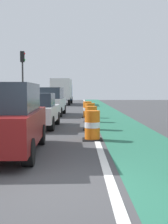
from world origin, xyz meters
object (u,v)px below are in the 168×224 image
(traffic_barrel_front, at_px, (92,126))
(traffic_barrel_back, at_px, (90,113))
(traffic_barrel_mid, at_px, (91,118))
(traffic_barrel_far, at_px, (87,110))
(traffic_light_corner, at_px, (23,70))
(parked_suv_third, at_px, (51,101))
(delivery_truck_down_block, at_px, (62,90))
(parked_sedan_second, at_px, (37,111))
(parked_suv_nearest, at_px, (6,118))

(traffic_barrel_front, xyz_separation_m, traffic_barrel_back, (0.11, 6.20, 0.00))
(traffic_barrel_mid, bearing_deg, traffic_barrel_far, 90.36)
(traffic_light_corner, bearing_deg, traffic_barrel_front, -69.44)
(parked_suv_third, distance_m, delivery_truck_down_block, 16.33)
(parked_sedan_second, relative_size, traffic_barrel_front, 3.80)
(traffic_barrel_back, xyz_separation_m, delivery_truck_down_block, (-2.92, 20.93, 1.31))
(parked_suv_third, distance_m, traffic_light_corner, 4.98)
(parked_sedan_second, bearing_deg, delivery_truck_down_block, 90.59)
(parked_suv_third, bearing_deg, traffic_barrel_far, -36.32)
(traffic_barrel_mid, height_order, traffic_barrel_back, same)
(traffic_barrel_back, bearing_deg, parked_suv_nearest, -107.38)
(traffic_barrel_far, distance_m, traffic_light_corner, 8.11)
(delivery_truck_down_block, bearing_deg, traffic_barrel_far, -81.19)
(traffic_barrel_far, relative_size, delivery_truck_down_block, 0.14)
(parked_sedan_second, relative_size, parked_suv_third, 0.89)
(traffic_barrel_front, height_order, traffic_barrel_back, same)
(parked_suv_nearest, distance_m, traffic_barrel_far, 11.52)
(parked_suv_nearest, height_order, traffic_barrel_back, parked_suv_nearest)
(parked_suv_nearest, bearing_deg, traffic_barrel_mid, 63.44)
(parked_suv_third, bearing_deg, traffic_barrel_back, -59.36)
(traffic_barrel_front, height_order, traffic_light_corner, traffic_light_corner)
(traffic_barrel_front, bearing_deg, traffic_barrel_mid, 88.89)
(traffic_barrel_mid, bearing_deg, traffic_barrel_front, -91.11)
(parked_suv_nearest, bearing_deg, traffic_barrel_far, 77.02)
(parked_sedan_second, relative_size, traffic_barrel_back, 3.80)
(parked_sedan_second, height_order, traffic_barrel_front, parked_sedan_second)
(traffic_barrel_front, bearing_deg, traffic_light_corner, 110.56)
(parked_suv_nearest, xyz_separation_m, traffic_barrel_back, (2.68, 8.55, -0.50))
(traffic_barrel_front, relative_size, traffic_barrel_back, 1.00)
(parked_suv_third, distance_m, traffic_barrel_far, 3.32)
(parked_sedan_second, distance_m, traffic_barrel_back, 3.72)
(traffic_barrel_far, bearing_deg, delivery_truck_down_block, 98.81)
(parked_sedan_second, relative_size, traffic_barrel_mid, 3.80)
(parked_sedan_second, xyz_separation_m, delivery_truck_down_block, (-0.24, 23.48, 1.01))
(traffic_barrel_far, bearing_deg, traffic_barrel_front, -90.12)
(parked_suv_third, bearing_deg, traffic_light_corner, 128.58)
(parked_suv_nearest, distance_m, traffic_light_corner, 16.95)
(parked_suv_nearest, distance_m, delivery_truck_down_block, 29.48)
(parked_suv_nearest, bearing_deg, delivery_truck_down_block, 90.48)
(parked_suv_third, xyz_separation_m, traffic_barrel_front, (2.62, -10.81, -0.50))
(parked_sedan_second, bearing_deg, traffic_barrel_far, 63.67)
(parked_sedan_second, relative_size, traffic_barrel_far, 3.80)
(traffic_barrel_far, bearing_deg, parked_sedan_second, -116.33)
(parked_suv_third, bearing_deg, delivery_truck_down_block, 90.66)
(parked_suv_third, bearing_deg, traffic_barrel_front, -76.36)
(traffic_barrel_mid, relative_size, traffic_light_corner, 0.21)
(traffic_barrel_front, bearing_deg, traffic_barrel_far, 89.88)
(traffic_barrel_front, height_order, traffic_barrel_mid, same)
(parked_suv_third, relative_size, traffic_light_corner, 0.91)
(parked_suv_third, distance_m, traffic_barrel_front, 11.13)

